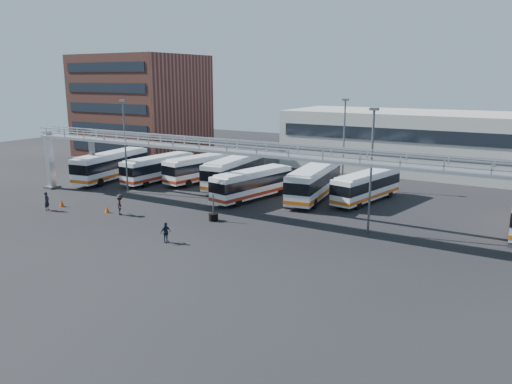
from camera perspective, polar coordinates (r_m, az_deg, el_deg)
The scene contains 20 objects.
ground at distance 41.62m, azimuth -6.44°, elevation -4.62°, with size 140.00×140.00×0.00m, color black.
gantry at distance 45.06m, azimuth -2.13°, elevation 4.01°, with size 51.40×5.15×7.10m.
apartment_building at distance 84.75m, azimuth -12.93°, elevation 9.58°, with size 18.00×15.00×16.00m, color brown.
warehouse at distance 71.14m, azimuth 20.65°, elevation 5.26°, with size 42.00×14.00×8.00m, color #9E9E99.
light_pole_left at distance 56.72m, azimuth -14.75°, elevation 5.66°, with size 0.70×0.35×10.21m.
light_pole_mid at distance 41.00m, azimuth 13.05°, elevation 3.10°, with size 0.70×0.35×10.21m.
light_pole_back at distance 57.62m, azimuth 10.02°, elevation 6.00°, with size 0.70×0.35×10.21m.
bus_0 at distance 64.37m, azimuth -16.20°, elevation 2.99°, with size 4.12×11.82×3.52m.
bus_1 at distance 62.25m, azimuth -11.08°, elevation 2.76°, with size 3.01×10.53×3.16m.
bus_2 at distance 61.33m, azimuth -6.13°, elevation 2.83°, with size 4.31×10.98×3.25m.
bus_3 at distance 58.27m, azimuth -2.51°, elevation 2.46°, with size 3.76×11.54×3.44m.
bus_4 at distance 52.09m, azimuth -0.43°, elevation 1.01°, with size 4.37×10.56×3.13m.
bus_5 at distance 52.37m, azimuth 6.63°, elevation 1.22°, with size 4.10×11.74×3.49m.
bus_6 at distance 52.30m, azimuth 12.50°, elevation 0.71°, with size 4.29×10.34×3.06m.
pedestrian_a at distance 51.97m, azimuth -22.79°, elevation -0.97°, with size 0.67×0.44×1.83m, color black.
pedestrian_c at distance 48.08m, azimuth -15.27°, elevation -1.40°, with size 1.25×0.72×1.94m, color black.
pedestrian_d at distance 39.31m, azimuth -10.29°, elevation -4.58°, with size 0.95×0.39×1.62m, color #1A222F.
cone_left at distance 53.04m, azimuth -21.33°, elevation -1.18°, with size 0.46×0.46×0.74m, color #D44B0B.
cone_right at distance 49.32m, azimuth -16.66°, elevation -1.90°, with size 0.42×0.42×0.66m, color #D44B0B.
tire_stack at distance 44.78m, azimuth -4.90°, elevation -2.77°, with size 0.85×0.85×2.43m.
Camera 1 is at (24.03, -31.60, 12.51)m, focal length 35.00 mm.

